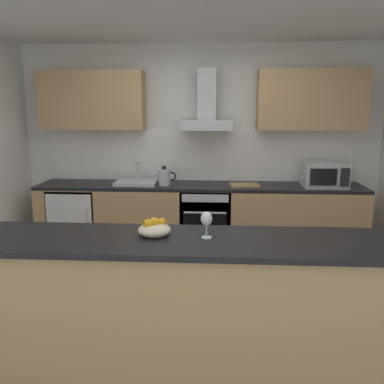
{
  "coord_description": "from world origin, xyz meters",
  "views": [
    {
      "loc": [
        0.2,
        -3.21,
        1.81
      ],
      "look_at": [
        -0.02,
        0.42,
        1.05
      ],
      "focal_mm": 37.29,
      "sensor_mm": 36.0,
      "label": 1
    }
  ],
  "objects_px": {
    "fruit_bowl": "(154,229)",
    "wine_glass": "(207,220)",
    "oven": "(206,220)",
    "refrigerator": "(78,221)",
    "kettle": "(164,177)",
    "range_hood": "(207,111)",
    "sink": "(137,182)",
    "microwave": "(324,174)",
    "chopping_board": "(244,185)"
  },
  "relations": [
    {
      "from": "kettle",
      "to": "wine_glass",
      "type": "height_order",
      "value": "wine_glass"
    },
    {
      "from": "fruit_bowl",
      "to": "wine_glass",
      "type": "bearing_deg",
      "value": -6.56
    },
    {
      "from": "wine_glass",
      "to": "fruit_bowl",
      "type": "bearing_deg",
      "value": 173.44
    },
    {
      "from": "microwave",
      "to": "kettle",
      "type": "bearing_deg",
      "value": -179.82
    },
    {
      "from": "refrigerator",
      "to": "microwave",
      "type": "bearing_deg",
      "value": -0.48
    },
    {
      "from": "refrigerator",
      "to": "microwave",
      "type": "distance_m",
      "value": 3.08
    },
    {
      "from": "oven",
      "to": "fruit_bowl",
      "type": "bearing_deg",
      "value": -97.34
    },
    {
      "from": "refrigerator",
      "to": "fruit_bowl",
      "type": "distance_m",
      "value": 2.66
    },
    {
      "from": "oven",
      "to": "sink",
      "type": "bearing_deg",
      "value": 179.26
    },
    {
      "from": "sink",
      "to": "wine_glass",
      "type": "xyz_separation_m",
      "value": [
        0.92,
        -2.27,
        0.18
      ]
    },
    {
      "from": "sink",
      "to": "chopping_board",
      "type": "xyz_separation_m",
      "value": [
        1.32,
        -0.03,
        -0.02
      ]
    },
    {
      "from": "microwave",
      "to": "range_hood",
      "type": "distance_m",
      "value": 1.59
    },
    {
      "from": "wine_glass",
      "to": "chopping_board",
      "type": "xyz_separation_m",
      "value": [
        0.4,
        2.24,
        -0.19
      ]
    },
    {
      "from": "oven",
      "to": "refrigerator",
      "type": "distance_m",
      "value": 1.62
    },
    {
      "from": "microwave",
      "to": "range_hood",
      "type": "height_order",
      "value": "range_hood"
    },
    {
      "from": "sink",
      "to": "kettle",
      "type": "distance_m",
      "value": 0.36
    },
    {
      "from": "sink",
      "to": "wine_glass",
      "type": "relative_size",
      "value": 2.81
    },
    {
      "from": "sink",
      "to": "range_hood",
      "type": "distance_m",
      "value": 1.22
    },
    {
      "from": "range_hood",
      "to": "wine_glass",
      "type": "distance_m",
      "value": 2.49
    },
    {
      "from": "oven",
      "to": "range_hood",
      "type": "distance_m",
      "value": 1.33
    },
    {
      "from": "range_hood",
      "to": "chopping_board",
      "type": "xyz_separation_m",
      "value": [
        0.46,
        -0.15,
        -0.88
      ]
    },
    {
      "from": "sink",
      "to": "range_hood",
      "type": "height_order",
      "value": "range_hood"
    },
    {
      "from": "refrigerator",
      "to": "wine_glass",
      "type": "xyz_separation_m",
      "value": [
        1.68,
        -2.26,
        0.68
      ]
    },
    {
      "from": "oven",
      "to": "chopping_board",
      "type": "bearing_deg",
      "value": -2.93
    },
    {
      "from": "kettle",
      "to": "fruit_bowl",
      "type": "relative_size",
      "value": 1.31
    },
    {
      "from": "kettle",
      "to": "range_hood",
      "type": "xyz_separation_m",
      "value": [
        0.5,
        0.16,
        0.78
      ]
    },
    {
      "from": "oven",
      "to": "kettle",
      "type": "height_order",
      "value": "kettle"
    },
    {
      "from": "kettle",
      "to": "chopping_board",
      "type": "bearing_deg",
      "value": 0.59
    },
    {
      "from": "wine_glass",
      "to": "kettle",
      "type": "bearing_deg",
      "value": 104.25
    },
    {
      "from": "sink",
      "to": "fruit_bowl",
      "type": "distance_m",
      "value": 2.31
    },
    {
      "from": "oven",
      "to": "wine_glass",
      "type": "height_order",
      "value": "wine_glass"
    },
    {
      "from": "kettle",
      "to": "fruit_bowl",
      "type": "xyz_separation_m",
      "value": [
        0.22,
        -2.19,
        0.02
      ]
    },
    {
      "from": "microwave",
      "to": "sink",
      "type": "bearing_deg",
      "value": 179.01
    },
    {
      "from": "range_hood",
      "to": "wine_glass",
      "type": "relative_size",
      "value": 4.05
    },
    {
      "from": "chopping_board",
      "to": "sink",
      "type": "bearing_deg",
      "value": 178.49
    },
    {
      "from": "sink",
      "to": "chopping_board",
      "type": "relative_size",
      "value": 1.47
    },
    {
      "from": "oven",
      "to": "wine_glass",
      "type": "xyz_separation_m",
      "value": [
        0.06,
        -2.26,
        0.64
      ]
    },
    {
      "from": "refrigerator",
      "to": "range_hood",
      "type": "relative_size",
      "value": 1.18
    },
    {
      "from": "oven",
      "to": "kettle",
      "type": "xyz_separation_m",
      "value": [
        -0.5,
        -0.03,
        0.55
      ]
    },
    {
      "from": "fruit_bowl",
      "to": "kettle",
      "type": "bearing_deg",
      "value": 95.64
    },
    {
      "from": "refrigerator",
      "to": "sink",
      "type": "bearing_deg",
      "value": 1.03
    },
    {
      "from": "sink",
      "to": "microwave",
      "type": "bearing_deg",
      "value": -0.99
    },
    {
      "from": "kettle",
      "to": "fruit_bowl",
      "type": "distance_m",
      "value": 2.2
    },
    {
      "from": "wine_glass",
      "to": "chopping_board",
      "type": "relative_size",
      "value": 0.52
    },
    {
      "from": "refrigerator",
      "to": "kettle",
      "type": "xyz_separation_m",
      "value": [
        1.12,
        -0.03,
        0.58
      ]
    },
    {
      "from": "wine_glass",
      "to": "fruit_bowl",
      "type": "height_order",
      "value": "wine_glass"
    },
    {
      "from": "refrigerator",
      "to": "fruit_bowl",
      "type": "relative_size",
      "value": 3.86
    },
    {
      "from": "chopping_board",
      "to": "oven",
      "type": "bearing_deg",
      "value": 177.07
    },
    {
      "from": "oven",
      "to": "kettle",
      "type": "relative_size",
      "value": 2.77
    },
    {
      "from": "refrigerator",
      "to": "range_hood",
      "type": "xyz_separation_m",
      "value": [
        1.62,
        0.13,
        1.36
      ]
    }
  ]
}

